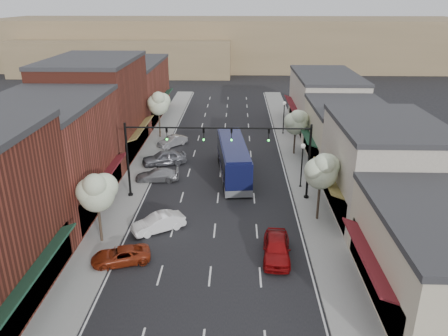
# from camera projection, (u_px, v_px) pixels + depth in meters

# --- Properties ---
(ground) EXTENTS (160.00, 160.00, 0.00)m
(ground) POSITION_uv_depth(u_px,v_px,m) (213.00, 244.00, 32.31)
(ground) COLOR black
(ground) RESTS_ON ground
(sidewalk_left) EXTENTS (2.80, 73.00, 0.15)m
(sidewalk_left) POSITION_uv_depth(u_px,v_px,m) (148.00, 157.00, 49.74)
(sidewalk_left) COLOR gray
(sidewalk_left) RESTS_ON ground
(sidewalk_right) EXTENTS (2.80, 73.00, 0.15)m
(sidewalk_right) POSITION_uv_depth(u_px,v_px,m) (296.00, 158.00, 49.26)
(sidewalk_right) COLOR gray
(sidewalk_right) RESTS_ON ground
(curb_left) EXTENTS (0.25, 73.00, 0.17)m
(curb_left) POSITION_uv_depth(u_px,v_px,m) (161.00, 157.00, 49.70)
(curb_left) COLOR gray
(curb_left) RESTS_ON ground
(curb_right) EXTENTS (0.25, 73.00, 0.17)m
(curb_right) POSITION_uv_depth(u_px,v_px,m) (284.00, 158.00, 49.30)
(curb_right) COLOR gray
(curb_right) RESTS_ON ground
(bldg_left_midnear) EXTENTS (10.14, 14.10, 9.40)m
(bldg_left_midnear) POSITION_uv_depth(u_px,v_px,m) (47.00, 156.00, 36.60)
(bldg_left_midnear) COLOR brown
(bldg_left_midnear) RESTS_ON ground
(bldg_left_midfar) EXTENTS (10.14, 14.10, 10.90)m
(bldg_left_midfar) POSITION_uv_depth(u_px,v_px,m) (97.00, 108.00, 49.36)
(bldg_left_midfar) COLOR maroon
(bldg_left_midfar) RESTS_ON ground
(bldg_left_far) EXTENTS (10.14, 18.10, 8.40)m
(bldg_left_far) POSITION_uv_depth(u_px,v_px,m) (130.00, 90.00, 64.70)
(bldg_left_far) COLOR brown
(bldg_left_far) RESTS_ON ground
(bldg_right_near) EXTENTS (9.14, 12.10, 5.90)m
(bldg_right_near) POSITION_uv_depth(u_px,v_px,m) (443.00, 259.00, 25.27)
(bldg_right_near) COLOR #BCB195
(bldg_right_near) RESTS_ON ground
(bldg_right_midnear) EXTENTS (9.14, 12.10, 7.90)m
(bldg_right_midnear) POSITION_uv_depth(u_px,v_px,m) (382.00, 168.00, 36.08)
(bldg_right_midnear) COLOR #B9B09F
(bldg_right_midnear) RESTS_ON ground
(bldg_right_midfar) EXTENTS (9.14, 12.10, 6.40)m
(bldg_right_midfar) POSITION_uv_depth(u_px,v_px,m) (347.00, 134.00, 47.51)
(bldg_right_midfar) COLOR #BCB195
(bldg_right_midfar) RESTS_ON ground
(bldg_right_far) EXTENTS (9.14, 16.10, 7.40)m
(bldg_right_far) POSITION_uv_depth(u_px,v_px,m) (324.00, 101.00, 60.36)
(bldg_right_far) COLOR #B9B09F
(bldg_right_far) RESTS_ON ground
(hill_far) EXTENTS (120.00, 30.00, 12.00)m
(hill_far) POSITION_uv_depth(u_px,v_px,m) (232.00, 42.00, 113.86)
(hill_far) COLOR #7A6647
(hill_far) RESTS_ON ground
(hill_near) EXTENTS (50.00, 20.00, 8.00)m
(hill_near) POSITION_uv_depth(u_px,v_px,m) (126.00, 56.00, 104.14)
(hill_near) COLOR #7A6647
(hill_near) RESTS_ON ground
(signal_mast_right) EXTENTS (8.22, 0.46, 7.00)m
(signal_mast_right) POSITION_uv_depth(u_px,v_px,m) (282.00, 151.00, 37.91)
(signal_mast_right) COLOR black
(signal_mast_right) RESTS_ON ground
(signal_mast_left) EXTENTS (8.22, 0.46, 7.00)m
(signal_mast_left) POSITION_uv_depth(u_px,v_px,m) (154.00, 149.00, 38.23)
(signal_mast_left) COLOR black
(signal_mast_left) RESTS_ON ground
(tree_right_near) EXTENTS (2.85, 2.65, 5.95)m
(tree_right_near) POSITION_uv_depth(u_px,v_px,m) (322.00, 170.00, 34.12)
(tree_right_near) COLOR #47382B
(tree_right_near) RESTS_ON ground
(tree_right_far) EXTENTS (2.85, 2.65, 5.43)m
(tree_right_far) POSITION_uv_depth(u_px,v_px,m) (296.00, 121.00, 49.17)
(tree_right_far) COLOR #47382B
(tree_right_far) RESTS_ON ground
(tree_left_near) EXTENTS (2.85, 2.65, 5.69)m
(tree_left_near) POSITION_uv_depth(u_px,v_px,m) (97.00, 191.00, 30.96)
(tree_left_near) COLOR #47382B
(tree_left_near) RESTS_ON ground
(tree_left_far) EXTENTS (2.85, 2.65, 6.13)m
(tree_left_far) POSITION_uv_depth(u_px,v_px,m) (159.00, 103.00, 55.01)
(tree_left_far) COLOR #47382B
(tree_left_far) RESTS_ON ground
(lamp_post_near) EXTENTS (0.44, 0.44, 4.44)m
(lamp_post_near) POSITION_uv_depth(u_px,v_px,m) (302.00, 158.00, 40.76)
(lamp_post_near) COLOR black
(lamp_post_near) RESTS_ON ground
(lamp_post_far) EXTENTS (0.44, 0.44, 4.44)m
(lamp_post_far) POSITION_uv_depth(u_px,v_px,m) (284.00, 112.00, 57.05)
(lamp_post_far) COLOR black
(lamp_post_far) RESTS_ON ground
(coach_bus) EXTENTS (3.70, 11.73, 3.53)m
(coach_bus) POSITION_uv_depth(u_px,v_px,m) (233.00, 159.00, 44.07)
(coach_bus) COLOR #0E123A
(coach_bus) RESTS_ON ground
(red_hatchback) EXTENTS (2.19, 4.78, 1.59)m
(red_hatchback) POSITION_uv_depth(u_px,v_px,m) (277.00, 248.00, 30.33)
(red_hatchback) COLOR maroon
(red_hatchback) RESTS_ON ground
(parked_car_a) EXTENTS (4.38, 2.97, 1.11)m
(parked_car_a) POSITION_uv_depth(u_px,v_px,m) (121.00, 256.00, 29.85)
(parked_car_a) COLOR maroon
(parked_car_a) RESTS_ON ground
(parked_car_b) EXTENTS (4.28, 3.43, 1.37)m
(parked_car_b) POSITION_uv_depth(u_px,v_px,m) (158.00, 223.00, 33.94)
(parked_car_b) COLOR white
(parked_car_b) RESTS_ON ground
(parked_car_c) EXTENTS (4.44, 2.14, 1.25)m
(parked_car_c) POSITION_uv_depth(u_px,v_px,m) (157.00, 175.00, 43.21)
(parked_car_c) COLOR gray
(parked_car_c) RESTS_ON ground
(parked_car_d) EXTENTS (5.13, 3.40, 1.62)m
(parked_car_d) POSITION_uv_depth(u_px,v_px,m) (164.00, 158.00, 47.33)
(parked_car_d) COLOR slate
(parked_car_d) RESTS_ON ground
(parked_car_e) EXTENTS (3.66, 3.75, 1.28)m
(parked_car_e) POSITION_uv_depth(u_px,v_px,m) (172.00, 141.00, 53.28)
(parked_car_e) COLOR #A2A3A8
(parked_car_e) RESTS_ON ground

